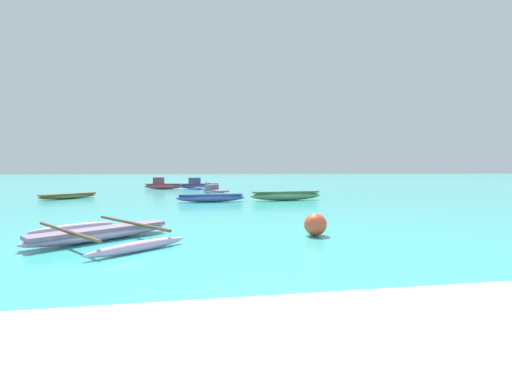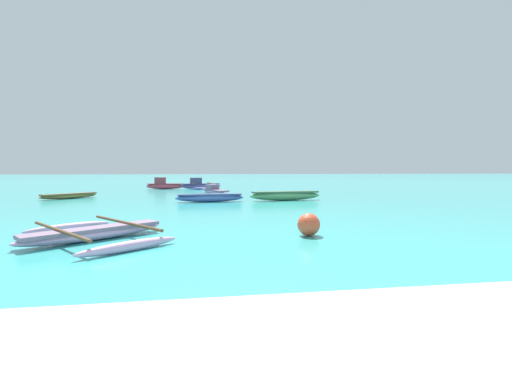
# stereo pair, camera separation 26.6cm
# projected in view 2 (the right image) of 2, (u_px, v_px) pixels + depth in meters

# --- Properties ---
(ground_plane) EXTENTS (240.00, 240.00, 0.00)m
(ground_plane) POSITION_uv_depth(u_px,v_px,m) (254.00, 353.00, 2.91)
(ground_plane) COLOR #38ADA8
(moored_boat_0) EXTENTS (3.31, 3.51, 0.91)m
(moored_boat_0) POSITION_uv_depth(u_px,v_px,m) (200.00, 185.00, 28.02)
(moored_boat_0) COLOR #6557A8
(moored_boat_0) RESTS_ON ground_plane
(moored_boat_1) EXTENTS (1.85, 3.19, 0.60)m
(moored_boat_1) POSITION_uv_depth(u_px,v_px,m) (214.00, 191.00, 22.09)
(moored_boat_1) COLOR #BE94CB
(moored_boat_1) RESTS_ON ground_plane
(moored_boat_2) EXTENTS (3.70, 3.90, 0.34)m
(moored_boat_2) POSITION_uv_depth(u_px,v_px,m) (95.00, 233.00, 7.58)
(moored_boat_2) COLOR #D29DC9
(moored_boat_2) RESTS_ON ground_plane
(moored_boat_3) EXTENTS (3.31, 0.71, 0.39)m
(moored_boat_3) POSITION_uv_depth(u_px,v_px,m) (210.00, 197.00, 16.51)
(moored_boat_3) COLOR #536BC1
(moored_boat_3) RESTS_ON ground_plane
(moored_boat_4) EXTENTS (2.54, 2.53, 0.29)m
(moored_boat_4) POSITION_uv_depth(u_px,v_px,m) (69.00, 196.00, 18.39)
(moored_boat_4) COLOR olive
(moored_boat_4) RESTS_ON ground_plane
(moored_boat_5) EXTENTS (3.74, 0.83, 0.47)m
(moored_boat_5) POSITION_uv_depth(u_px,v_px,m) (285.00, 195.00, 17.34)
(moored_boat_5) COLOR #66A168
(moored_boat_5) RESTS_ON ground_plane
(moored_boat_6) EXTENTS (3.01, 0.69, 0.94)m
(moored_boat_6) POSITION_uv_depth(u_px,v_px,m) (164.00, 185.00, 27.48)
(moored_boat_6) COLOR #E1475F
(moored_boat_6) RESTS_ON ground_plane
(mooring_buoy_0) EXTENTS (0.53, 0.53, 0.53)m
(mooring_buoy_0) POSITION_uv_depth(u_px,v_px,m) (309.00, 225.00, 8.03)
(mooring_buoy_0) COLOR #E54C2D
(mooring_buoy_0) RESTS_ON ground_plane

